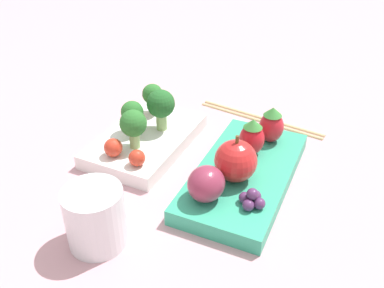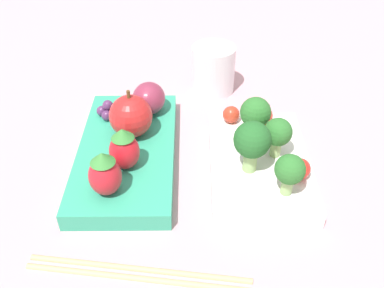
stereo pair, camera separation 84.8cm
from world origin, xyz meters
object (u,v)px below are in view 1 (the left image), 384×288
broccoli_floret_3 (132,113)px  drinking_cup (95,217)px  broccoli_floret_0 (161,105)px  cherry_tomato_1 (135,111)px  cherry_tomato_0 (113,148)px  broccoli_floret_1 (153,95)px  bento_box_savoury (146,140)px  strawberry_1 (252,137)px  chopsticks_pair (260,118)px  apple (236,161)px  strawberry_0 (271,125)px  grape_cluster (252,199)px  cherry_tomato_2 (137,158)px  plum (206,184)px  bento_box_fruit (244,175)px  broccoli_floret_2 (133,125)px

broccoli_floret_3 → drinking_cup: 0.19m
broccoli_floret_0 → cherry_tomato_1: 0.06m
cherry_tomato_0 → broccoli_floret_1: bearing=11.5°
bento_box_savoury → strawberry_1: 0.16m
cherry_tomato_1 → chopsticks_pair: (0.13, -0.15, -0.03)m
cherry_tomato_0 → apple: bearing=-75.4°
cherry_tomato_0 → apple: apple is taller
strawberry_0 → chopsticks_pair: size_ratio=0.25×
broccoli_floret_1 → cherry_tomato_0: 0.13m
apple → strawberry_1: size_ratio=1.19×
broccoli_floret_0 → apple: size_ratio=1.00×
broccoli_floret_0 → grape_cluster: size_ratio=1.92×
cherry_tomato_0 → drinking_cup: 0.13m
broccoli_floret_0 → grape_cluster: bearing=-114.0°
strawberry_1 → grape_cluster: size_ratio=1.61×
cherry_tomato_2 → apple: (0.04, -0.12, 0.02)m
broccoli_floret_1 → plum: size_ratio=1.04×
broccoli_floret_0 → cherry_tomato_0: broccoli_floret_0 is taller
broccoli_floret_0 → bento_box_fruit: bearing=-99.2°
cherry_tomato_1 → chopsticks_pair: bearing=-49.3°
broccoli_floret_0 → strawberry_0: bearing=-69.5°
cherry_tomato_0 → cherry_tomato_1: 0.10m
cherry_tomato_2 → strawberry_0: strawberry_0 is taller
drinking_cup → chopsticks_pair: bearing=-6.5°
bento_box_fruit → broccoli_floret_3: size_ratio=4.88×
broccoli_floret_1 → grape_cluster: (-0.11, -0.22, -0.02)m
bento_box_fruit → strawberry_1: bearing=14.1°
apple → drinking_cup: size_ratio=0.89×
cherry_tomato_0 → chopsticks_pair: cherry_tomato_0 is taller
apple → cherry_tomato_0: bearing=104.6°
apple → drinking_cup: apple is taller
strawberry_0 → grape_cluster: (-0.14, -0.04, -0.02)m
cherry_tomato_0 → drinking_cup: (-0.11, -0.07, 0.00)m
cherry_tomato_1 → drinking_cup: 0.24m
broccoli_floret_2 → strawberry_1: 0.16m
cherry_tomato_2 → grape_cluster: size_ratio=0.68×
broccoli_floret_1 → strawberry_0: size_ratio=0.92×
broccoli_floret_0 → drinking_cup: broccoli_floret_0 is taller
cherry_tomato_2 → grape_cluster: grape_cluster is taller
cherry_tomato_1 → grape_cluster: 0.25m
bento_box_savoury → broccoli_floret_0: (0.02, -0.01, 0.05)m
cherry_tomato_0 → cherry_tomato_1: cherry_tomato_0 is taller
bento_box_savoury → broccoli_floret_3: (-0.00, 0.02, 0.04)m
bento_box_savoury → broccoli_floret_1: bearing=25.8°
bento_box_savoury → apple: size_ratio=3.12×
bento_box_fruit → broccoli_floret_0: bearing=80.8°
bento_box_fruit → cherry_tomato_2: size_ratio=10.97×
grape_cluster → drinking_cup: (-0.12, 0.13, 0.00)m
broccoli_floret_3 → drinking_cup: (-0.17, -0.09, -0.02)m
cherry_tomato_1 → plum: 0.21m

